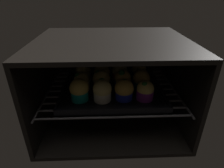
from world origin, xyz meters
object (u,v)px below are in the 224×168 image
object	(u,v)px
muffin_row1_col2	(123,80)
muffin_row2_col2	(120,72)
muffin_row0_col1	(102,91)
muffin_row1_col0	(82,82)
muffin_row0_col0	(79,90)
muffin_row2_col1	(102,73)
muffin_row2_col0	(83,73)
muffin_row0_col3	(145,91)
muffin_row2_col3	(139,72)
muffin_row0_col2	(124,90)
muffin_row1_col1	(101,81)
muffin_row1_col3	(141,80)
baking_tray	(112,90)

from	to	relation	value
muffin_row1_col2	muffin_row2_col2	size ratio (longest dim) A/B	1.09
muffin_row0_col1	muffin_row1_col0	xyz separation A→B (cm)	(-8.56, 8.63, -0.44)
muffin_row0_col0	muffin_row2_col1	bearing A→B (deg)	63.42
muffin_row0_col0	muffin_row0_col1	world-z (taller)	muffin_row0_col0
muffin_row1_col2	muffin_row2_col0	world-z (taller)	muffin_row1_col2
muffin_row0_col3	muffin_row2_col3	xyz separation A→B (cm)	(0.58, 16.99, 0.35)
muffin_row0_col0	muffin_row0_col2	bearing A→B (deg)	0.21
muffin_row0_col0	muffin_row0_col3	bearing A→B (deg)	-0.83
muffin_row0_col3	muffin_row1_col1	world-z (taller)	muffin_row1_col1
muffin_row2_col2	muffin_row2_col3	world-z (taller)	muffin_row2_col2
muffin_row2_col0	muffin_row0_col3	bearing A→B (deg)	-34.39
muffin_row2_col0	muffin_row1_col2	bearing A→B (deg)	-27.77
muffin_row1_col3	muffin_row2_col2	distance (cm)	11.61
muffin_row2_col1	muffin_row0_col3	bearing A→B (deg)	-45.48
muffin_row1_col0	muffin_row1_col2	world-z (taller)	muffin_row1_col2
muffin_row1_col2	muffin_row1_col3	distance (cm)	7.84
muffin_row1_col2	muffin_row2_col3	distance (cm)	12.27
muffin_row0_col1	muffin_row1_col1	distance (cm)	8.53
muffin_row0_col0	muffin_row2_col2	size ratio (longest dim) A/B	1.04
muffin_row0_col1	muffin_row2_col1	world-z (taller)	muffin_row0_col1
muffin_row0_col0	muffin_row2_col2	bearing A→B (deg)	45.30
muffin_row0_col3	muffin_row2_col2	bearing A→B (deg)	116.36
muffin_row2_col0	muffin_row0_col2	bearing A→B (deg)	-44.43
muffin_row1_col1	muffin_row2_col0	xyz separation A→B (cm)	(-8.21, 8.55, -0.11)
muffin_row0_col1	muffin_row1_col2	xyz separation A→B (cm)	(8.26, 8.16, 0.16)
muffin_row0_col2	muffin_row1_col3	xyz separation A→B (cm)	(7.92, 8.24, 0.03)
muffin_row0_col1	muffin_row2_col3	size ratio (longest dim) A/B	1.02
muffin_row1_col3	muffin_row2_col0	distance (cm)	26.07
baking_tray	muffin_row1_col0	bearing A→B (deg)	179.44
muffin_row0_col1	muffin_row2_col0	size ratio (longest dim) A/B	1.03
muffin_row2_col2	baking_tray	bearing A→B (deg)	-114.34
muffin_row1_col0	muffin_row2_col2	size ratio (longest dim) A/B	0.92
baking_tray	muffin_row0_col0	xyz separation A→B (cm)	(-12.41, -7.99, 4.57)
muffin_row1_col1	muffin_row2_col1	xyz separation A→B (cm)	(0.12, 8.29, -0.29)
muffin_row0_col3	muffin_row1_col3	world-z (taller)	muffin_row1_col3
muffin_row0_col3	baking_tray	bearing A→B (deg)	145.38
muffin_row0_col3	muffin_row1_col2	xyz separation A→B (cm)	(-7.76, 7.98, 0.60)
baking_tray	muffin_row2_col1	size ratio (longest dim) A/B	5.14
muffin_row2_col1	muffin_row0_col2	bearing A→B (deg)	-62.39
muffin_row1_col3	muffin_row2_col1	bearing A→B (deg)	154.08
muffin_row1_col3	muffin_row0_col2	bearing A→B (deg)	-133.87
muffin_row0_col0	muffin_row1_col1	world-z (taller)	muffin_row0_col0
muffin_row0_col3	muffin_row2_col2	distance (cm)	18.67
baking_tray	muffin_row1_col1	bearing A→B (deg)	179.96
muffin_row1_col2	muffin_row0_col1	bearing A→B (deg)	-135.35
muffin_row0_col1	muffin_row2_col3	xyz separation A→B (cm)	(16.59, 17.16, -0.09)
muffin_row1_col3	muffin_row2_col1	size ratio (longest dim) A/B	1.01
muffin_row1_col2	muffin_row2_col1	distance (cm)	12.19
muffin_row0_col0	muffin_row2_col3	distance (cm)	30.09
muffin_row0_col1	muffin_row1_col2	distance (cm)	11.61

